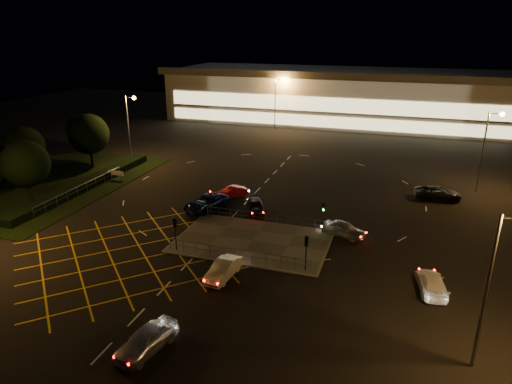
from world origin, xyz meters
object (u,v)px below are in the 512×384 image
(car_near_silver, at_px, (146,340))
(car_far_dkgrey, at_px, (255,206))
(car_east_grey, at_px, (438,193))
(car_queue_white, at_px, (223,270))
(signal_sw, at_px, (175,227))
(signal_se, at_px, (306,246))
(car_approach_white, at_px, (432,283))
(car_left_blue, at_px, (206,203))
(signal_nw, at_px, (211,198))
(car_circ_red, at_px, (231,192))
(signal_ne, at_px, (324,211))
(car_right_silver, at_px, (344,229))

(car_near_silver, height_order, car_far_dkgrey, car_near_silver)
(car_east_grey, bearing_deg, car_queue_white, 137.98)
(signal_sw, relative_size, signal_se, 1.00)
(car_near_silver, bearing_deg, car_approach_white, 49.64)
(signal_se, bearing_deg, car_left_blue, -36.93)
(signal_nw, height_order, car_approach_white, signal_nw)
(signal_sw, distance_m, car_circ_red, 14.72)
(signal_nw, height_order, signal_ne, same)
(signal_nw, relative_size, car_queue_white, 0.73)
(signal_se, height_order, car_east_grey, signal_se)
(car_right_silver, bearing_deg, car_far_dkgrey, 91.24)
(car_far_dkgrey, bearing_deg, car_left_blue, 166.54)
(signal_ne, bearing_deg, car_approach_white, -38.50)
(signal_se, bearing_deg, car_approach_white, -179.42)
(signal_sw, bearing_deg, signal_nw, -90.00)
(car_right_silver, relative_size, car_circ_red, 1.08)
(signal_ne, distance_m, car_near_silver, 22.16)
(signal_nw, relative_size, car_east_grey, 0.59)
(car_far_dkgrey, relative_size, car_right_silver, 1.02)
(signal_sw, relative_size, car_circ_red, 0.79)
(signal_ne, bearing_deg, car_far_dkgrey, 157.81)
(car_queue_white, bearing_deg, car_circ_red, 114.76)
(car_far_dkgrey, bearing_deg, car_approach_white, -56.62)
(car_right_silver, bearing_deg, car_approach_white, -116.15)
(signal_sw, height_order, car_circ_red, signal_sw)
(car_near_silver, height_order, car_left_blue, car_near_silver)
(signal_ne, height_order, car_queue_white, signal_ne)
(signal_se, height_order, car_circ_red, signal_se)
(signal_nw, relative_size, car_circ_red, 0.79)
(car_queue_white, height_order, car_east_grey, car_east_grey)
(car_queue_white, bearing_deg, signal_nw, 123.62)
(signal_nw, height_order, car_near_silver, signal_nw)
(car_near_silver, height_order, car_queue_white, car_near_silver)
(signal_se, xyz_separation_m, car_left_blue, (-13.57, 10.20, -1.58))
(car_right_silver, bearing_deg, signal_nw, 109.21)
(car_circ_red, distance_m, car_east_grey, 24.60)
(signal_ne, relative_size, car_queue_white, 0.73)
(signal_ne, relative_size, car_left_blue, 0.55)
(signal_se, bearing_deg, car_circ_red, -50.02)
(signal_sw, distance_m, signal_nw, 7.99)
(signal_sw, distance_m, car_right_silver, 16.28)
(signal_nw, distance_m, car_near_silver, 21.37)
(signal_se, distance_m, signal_nw, 14.41)
(signal_ne, bearing_deg, signal_se, -90.00)
(car_near_silver, xyz_separation_m, car_queue_white, (1.25, 9.82, -0.08))
(signal_sw, height_order, car_queue_white, signal_sw)
(car_east_grey, bearing_deg, signal_ne, 133.81)
(car_left_blue, bearing_deg, car_east_grey, 41.17)
(car_far_dkgrey, distance_m, car_circ_red, 5.33)
(signal_se, height_order, car_queue_white, signal_se)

